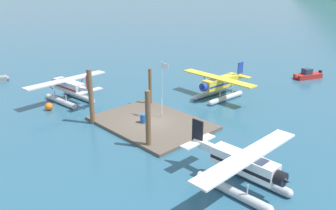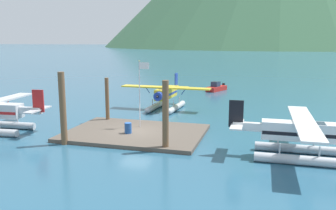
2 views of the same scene
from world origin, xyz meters
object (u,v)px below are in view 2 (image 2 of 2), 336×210
object	(u,v)px
seaplane_yellow_bow_centre	(166,96)
flagpole	(141,86)
fuel_drum	(128,128)
seaplane_white_stbd_aft	(299,136)
boat_red_open_north	(216,88)

from	to	relation	value
seaplane_yellow_bow_centre	flagpole	bearing A→B (deg)	-87.00
fuel_drum	seaplane_white_stbd_aft	size ratio (longest dim) A/B	0.08
seaplane_white_stbd_aft	seaplane_yellow_bow_centre	bearing A→B (deg)	133.27
flagpole	seaplane_white_stbd_aft	size ratio (longest dim) A/B	0.57
fuel_drum	boat_red_open_north	world-z (taller)	boat_red_open_north
fuel_drum	seaplane_yellow_bow_centre	bearing A→B (deg)	90.97
fuel_drum	flagpole	bearing A→B (deg)	82.68
fuel_drum	boat_red_open_north	distance (m)	29.02
fuel_drum	seaplane_white_stbd_aft	distance (m)	13.32
flagpole	boat_red_open_north	world-z (taller)	flagpole
seaplane_white_stbd_aft	flagpole	bearing A→B (deg)	160.99
flagpole	seaplane_yellow_bow_centre	distance (m)	10.06
seaplane_yellow_bow_centre	boat_red_open_north	bearing A→B (deg)	78.23
seaplane_white_stbd_aft	boat_red_open_north	size ratio (longest dim) A/B	2.25
fuel_drum	seaplane_yellow_bow_centre	distance (m)	12.17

